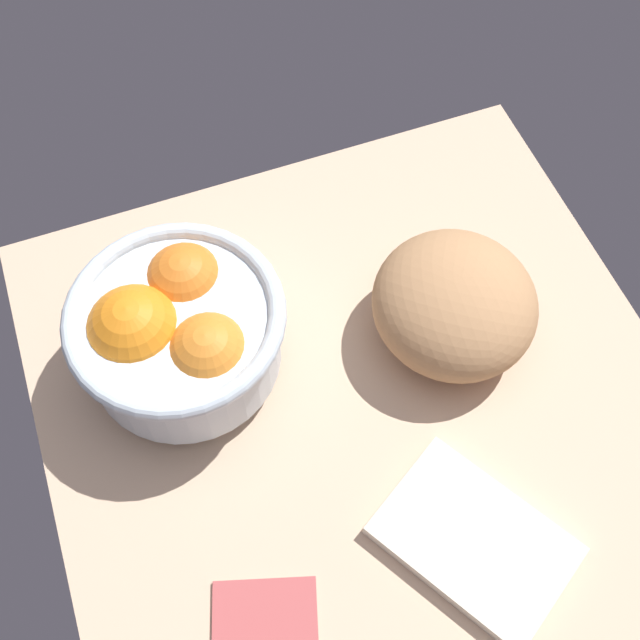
# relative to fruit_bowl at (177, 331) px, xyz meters

# --- Properties ---
(ground_plane) EXTENTS (0.65, 0.57, 0.03)m
(ground_plane) POSITION_rel_fruit_bowl_xyz_m (0.13, 0.14, -0.08)
(ground_plane) COLOR #D0AE8F
(fruit_bowl) EXTENTS (0.19, 0.19, 0.12)m
(fruit_bowl) POSITION_rel_fruit_bowl_xyz_m (0.00, 0.00, 0.00)
(fruit_bowl) COLOR silver
(fruit_bowl) RESTS_ON ground
(bread_loaf) EXTENTS (0.16, 0.15, 0.09)m
(bread_loaf) POSITION_rel_fruit_bowl_xyz_m (0.05, 0.25, -0.02)
(bread_loaf) COLOR tan
(bread_loaf) RESTS_ON ground
(napkin_folded) EXTENTS (0.19, 0.17, 0.02)m
(napkin_folded) POSITION_rel_fruit_bowl_xyz_m (0.25, 0.18, -0.06)
(napkin_folded) COLOR silver
(napkin_folded) RESTS_ON ground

